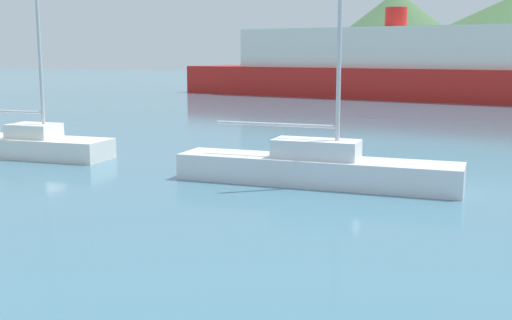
# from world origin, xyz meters

# --- Properties ---
(sailboat_middle) EXTENTS (5.67, 2.05, 11.50)m
(sailboat_middle) POSITION_xyz_m (-10.90, 18.21, 0.54)
(sailboat_middle) COLOR white
(sailboat_middle) RESTS_ON ground_plane
(sailboat_outer) EXTENTS (8.05, 1.79, 6.93)m
(sailboat_outer) POSITION_xyz_m (-0.28, 17.44, 0.49)
(sailboat_outer) COLOR silver
(sailboat_outer) RESTS_ON ground_plane
(ferry_distant) EXTENTS (37.91, 12.97, 7.27)m
(ferry_distant) POSITION_xyz_m (-4.75, 53.69, 2.49)
(ferry_distant) COLOR red
(ferry_distant) RESTS_ON ground_plane
(hill_west) EXTENTS (32.40, 32.40, 12.44)m
(hill_west) POSITION_xyz_m (-12.23, 95.21, 6.22)
(hill_west) COLOR #476B42
(hill_west) RESTS_ON ground_plane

